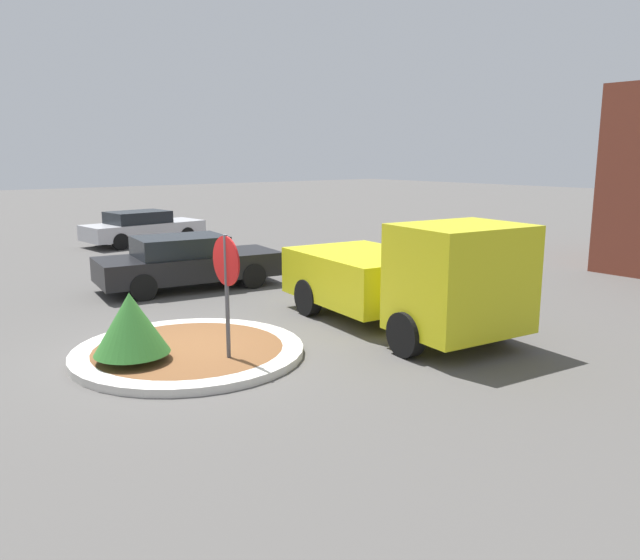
{
  "coord_description": "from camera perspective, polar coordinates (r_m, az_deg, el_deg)",
  "views": [
    {
      "loc": [
        9.78,
        -4.74,
        3.49
      ],
      "look_at": [
        0.9,
        2.26,
        1.22
      ],
      "focal_mm": 35.0,
      "sensor_mm": 36.0,
      "label": 1
    }
  ],
  "objects": [
    {
      "name": "island_shrub",
      "position": [
        10.69,
        -16.92,
        -3.79
      ],
      "size": [
        1.24,
        1.24,
        1.16
      ],
      "color": "brown",
      "rests_on": "traffic_island"
    },
    {
      "name": "ground_plane",
      "position": [
        11.42,
        -11.88,
        -6.73
      ],
      "size": [
        120.0,
        120.0,
        0.0
      ],
      "primitive_type": "plane",
      "color": "#514F4C"
    },
    {
      "name": "traffic_island",
      "position": [
        11.39,
        -11.89,
        -6.39
      ],
      "size": [
        4.07,
        4.07,
        0.14
      ],
      "color": "beige",
      "rests_on": "ground_plane"
    },
    {
      "name": "utility_truck",
      "position": [
        12.61,
        7.82,
        0.18
      ],
      "size": [
        5.74,
        2.95,
        2.29
      ],
      "rotation": [
        0.0,
        0.0,
        -0.12
      ],
      "color": "gold",
      "rests_on": "ground_plane"
    },
    {
      "name": "parked_sedan_black",
      "position": [
        16.88,
        -12.05,
        1.64
      ],
      "size": [
        2.51,
        4.93,
        1.41
      ],
      "rotation": [
        0.0,
        0.0,
        1.43
      ],
      "color": "black",
      "rests_on": "ground_plane"
    },
    {
      "name": "parked_sedan_silver",
      "position": [
        25.83,
        -15.92,
        4.66
      ],
      "size": [
        2.26,
        4.79,
        1.32
      ],
      "rotation": [
        0.0,
        0.0,
        1.67
      ],
      "color": "#B7B7BC",
      "rests_on": "ground_plane"
    },
    {
      "name": "stop_sign",
      "position": [
        10.37,
        -8.55,
        0.45
      ],
      "size": [
        0.83,
        0.07,
        2.23
      ],
      "color": "#4C4C51",
      "rests_on": "ground_plane"
    }
  ]
}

